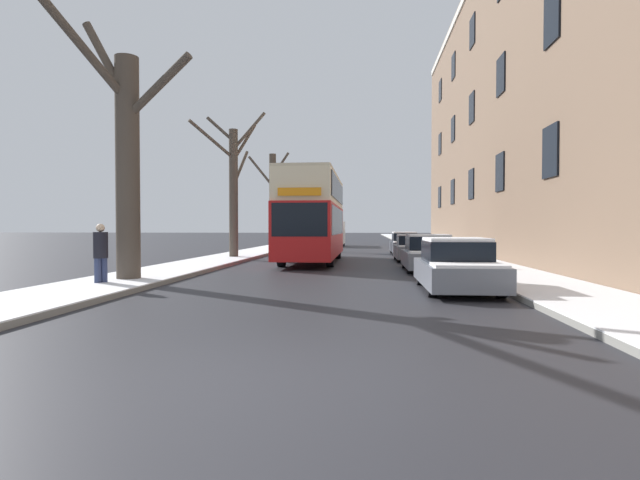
% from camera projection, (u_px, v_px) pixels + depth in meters
% --- Properties ---
extents(ground_plane, '(320.00, 320.00, 0.00)m').
position_uv_depth(ground_plane, '(255.00, 381.00, 5.55)').
color(ground_plane, '#28282D').
extents(sidewalk_left, '(2.80, 130.00, 0.16)m').
position_uv_depth(sidewalk_left, '(303.00, 241.00, 58.87)').
color(sidewalk_left, gray).
rests_on(sidewalk_left, ground).
extents(sidewalk_right, '(2.80, 130.00, 0.16)m').
position_uv_depth(sidewalk_right, '(409.00, 242.00, 57.73)').
color(sidewalk_right, gray).
rests_on(sidewalk_right, ground).
extents(terrace_facade_right, '(9.10, 44.27, 17.12)m').
position_uv_depth(terrace_facade_right, '(572.00, 98.00, 26.32)').
color(terrace_facade_right, '#7A604C').
rests_on(terrace_facade_right, ground).
extents(bare_tree_left_0, '(3.71, 4.20, 7.88)m').
position_uv_depth(bare_tree_left_0, '(126.00, 155.00, 15.15)').
color(bare_tree_left_0, '#4C4238').
rests_on(bare_tree_left_0, ground).
extents(bare_tree_left_1, '(3.53, 3.82, 7.96)m').
position_uv_depth(bare_tree_left_1, '(233.00, 185.00, 26.77)').
color(bare_tree_left_1, '#4C4238').
rests_on(bare_tree_left_1, ground).
extents(bare_tree_left_2, '(3.86, 2.06, 7.58)m').
position_uv_depth(bare_tree_left_2, '(273.00, 197.00, 38.47)').
color(bare_tree_left_2, '#4C4238').
rests_on(bare_tree_left_2, ground).
extents(bare_tree_left_3, '(3.19, 3.17, 6.90)m').
position_uv_depth(bare_tree_left_3, '(297.00, 214.00, 51.24)').
color(bare_tree_left_3, '#4C4238').
rests_on(bare_tree_left_3, ground).
extents(double_decker_bus, '(2.50, 10.36, 4.28)m').
position_uv_depth(double_decker_bus, '(313.00, 213.00, 24.70)').
color(double_decker_bus, red).
rests_on(double_decker_bus, ground).
extents(parked_car_0, '(1.89, 4.36, 1.44)m').
position_uv_depth(parked_car_0, '(456.00, 266.00, 13.51)').
color(parked_car_0, slate).
rests_on(parked_car_0, ground).
extents(parked_car_1, '(1.87, 4.13, 1.45)m').
position_uv_depth(parked_car_1, '(428.00, 254.00, 19.72)').
color(parked_car_1, slate).
rests_on(parked_car_1, ground).
extents(parked_car_2, '(1.89, 4.02, 1.36)m').
position_uv_depth(parked_car_2, '(414.00, 249.00, 25.66)').
color(parked_car_2, slate).
rests_on(parked_car_2, ground).
extents(parked_car_3, '(1.68, 4.52, 1.44)m').
position_uv_depth(parked_car_3, '(404.00, 244.00, 32.09)').
color(parked_car_3, '#474C56').
rests_on(parked_car_3, ground).
extents(oncoming_van, '(2.01, 5.48, 2.27)m').
position_uv_depth(oncoming_van, '(333.00, 233.00, 45.80)').
color(oncoming_van, white).
rests_on(oncoming_van, ground).
extents(pedestrian_left_sidewalk, '(0.40, 0.40, 1.82)m').
position_uv_depth(pedestrian_left_sidewalk, '(101.00, 253.00, 14.10)').
color(pedestrian_left_sidewalk, navy).
rests_on(pedestrian_left_sidewalk, ground).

